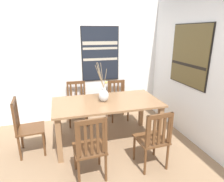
{
  "coord_description": "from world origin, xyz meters",
  "views": [
    {
      "loc": [
        -0.46,
        -2.42,
        1.95
      ],
      "look_at": [
        0.41,
        0.68,
        0.95
      ],
      "focal_mm": 30.76,
      "sensor_mm": 36.0,
      "label": 1
    }
  ],
  "objects": [
    {
      "name": "chair_2",
      "position": [
        -1.04,
        0.64,
        0.48
      ],
      "size": [
        0.45,
        0.45,
        0.95
      ],
      "color": "brown",
      "rests_on": "ground_plane"
    },
    {
      "name": "chair_0",
      "position": [
        -0.15,
        -0.23,
        0.49
      ],
      "size": [
        0.44,
        0.44,
        0.95
      ],
      "color": "brown",
      "rests_on": "ground_plane"
    },
    {
      "name": "chair_4",
      "position": [
        0.78,
        1.54,
        0.46
      ],
      "size": [
        0.43,
        0.43,
        0.88
      ],
      "color": "brown",
      "rests_on": "ground_plane"
    },
    {
      "name": "chair_1",
      "position": [
        -0.14,
        1.55,
        0.47
      ],
      "size": [
        0.44,
        0.44,
        0.91
      ],
      "color": "brown",
      "rests_on": "ground_plane"
    },
    {
      "name": "painting_on_side_wall",
      "position": [
        1.79,
        0.52,
        1.54
      ],
      "size": [
        0.05,
        1.01,
        1.09
      ],
      "color": "black"
    },
    {
      "name": "wall_side",
      "position": [
        1.86,
        0.0,
        1.35
      ],
      "size": [
        0.12,
        6.4,
        2.7
      ],
      "primitive_type": "cube",
      "color": "white",
      "rests_on": "ground_plane"
    },
    {
      "name": "ground_plane",
      "position": [
        0.0,
        0.0,
        -0.01
      ],
      "size": [
        6.4,
        6.4,
        0.03
      ],
      "primitive_type": "cube",
      "color": "#8E7051"
    },
    {
      "name": "chair_3",
      "position": [
        0.77,
        -0.24,
        0.48
      ],
      "size": [
        0.44,
        0.44,
        0.92
      ],
      "color": "brown",
      "rests_on": "ground_plane"
    },
    {
      "name": "dining_table",
      "position": [
        0.31,
        0.65,
        0.67
      ],
      "size": [
        1.86,
        0.96,
        0.78
      ],
      "color": "#8E6642",
      "rests_on": "ground_plane"
    },
    {
      "name": "wall_back",
      "position": [
        0.0,
        1.86,
        1.35
      ],
      "size": [
        6.4,
        0.12,
        2.7
      ],
      "primitive_type": "cube",
      "color": "white",
      "rests_on": "ground_plane"
    },
    {
      "name": "centerpiece_vase",
      "position": [
        0.25,
        0.65,
        0.9
      ],
      "size": [
        0.24,
        0.27,
        0.69
      ],
      "color": "silver",
      "rests_on": "dining_table"
    },
    {
      "name": "painting_on_back_wall",
      "position": [
        0.45,
        1.79,
        1.47
      ],
      "size": [
        0.84,
        0.05,
        1.18
      ],
      "color": "black"
    }
  ]
}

